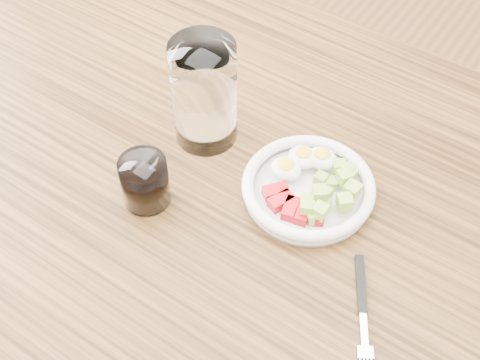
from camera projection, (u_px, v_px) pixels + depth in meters
dining_table at (242, 241)px, 1.02m from camera, size 1.50×0.90×0.77m
bowl at (309, 186)px, 0.94m from camera, size 0.19×0.19×0.05m
fork at (362, 300)px, 0.84m from camera, size 0.10×0.16×0.01m
water_glass at (204, 93)px, 0.96m from camera, size 0.10×0.10×0.17m
coffee_glass at (145, 182)px, 0.92m from camera, size 0.07×0.07×0.08m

